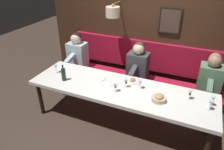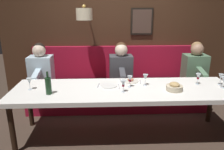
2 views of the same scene
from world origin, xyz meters
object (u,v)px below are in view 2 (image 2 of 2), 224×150
object	(u,v)px
diner_nearest	(195,66)
diner_near	(121,66)
wine_bottle	(48,86)
diner_middle	(41,67)
wine_glass_5	(123,84)
wine_glass_0	(29,81)
wine_glass_6	(221,77)
bread_bowl	(174,87)
dining_table	(124,92)
wine_glass_4	(198,77)
wine_glass_2	(130,79)
wine_glass_3	(224,80)
wine_glass_1	(145,78)

from	to	relation	value
diner_nearest	diner_near	bearing A→B (deg)	90.00
wine_bottle	diner_middle	bearing A→B (deg)	19.96
wine_glass_5	wine_bottle	world-z (taller)	wine_bottle
wine_glass_0	wine_glass_6	size ratio (longest dim) A/B	1.00
diner_middle	bread_bowl	distance (m)	2.26
diner_nearest	wine_bottle	size ratio (longest dim) A/B	2.64
wine_bottle	dining_table	bearing A→B (deg)	-80.63
dining_table	wine_glass_4	distance (m)	1.10
dining_table	wine_glass_5	distance (m)	0.22
wine_glass_2	wine_glass_5	bearing A→B (deg)	149.28
wine_glass_2	bread_bowl	size ratio (longest dim) A/B	0.75
wine_glass_3	bread_bowl	world-z (taller)	wine_glass_3
wine_glass_3	dining_table	bearing A→B (deg)	88.59
diner_middle	wine_bottle	distance (m)	1.11
wine_glass_1	wine_glass_6	distance (m)	1.08
wine_glass_1	bread_bowl	bearing A→B (deg)	-121.24
diner_middle	wine_glass_6	size ratio (longest dim) A/B	4.82
diner_near	wine_glass_6	distance (m)	1.59
diner_near	wine_glass_3	distance (m)	1.63
diner_near	diner_nearest	bearing A→B (deg)	-90.00
wine_bottle	wine_glass_0	bearing A→B (deg)	59.39
dining_table	wine_glass_4	world-z (taller)	wine_glass_4
diner_near	wine_glass_2	world-z (taller)	diner_near
wine_glass_0	diner_near	bearing A→B (deg)	-56.38
wine_glass_6	bread_bowl	size ratio (longest dim) A/B	0.75
diner_nearest	wine_bottle	bearing A→B (deg)	114.01
diner_middle	wine_glass_3	bearing A→B (deg)	-108.46
dining_table	bread_bowl	size ratio (longest dim) A/B	14.02
wine_glass_0	wine_glass_1	bearing A→B (deg)	-86.42
diner_middle	wine_glass_0	world-z (taller)	diner_middle
wine_glass_3	bread_bowl	bearing A→B (deg)	95.75
wine_glass_0	wine_glass_1	world-z (taller)	same
wine_glass_1	dining_table	bearing A→B (deg)	109.59
diner_nearest	diner_middle	distance (m)	2.73
wine_glass_4	wine_glass_5	size ratio (longest dim) A/B	1.00
wine_glass_5	wine_glass_6	world-z (taller)	same
wine_glass_2	wine_glass_6	xyz separation A→B (m)	(0.03, -1.31, 0.00)
dining_table	wine_glass_0	world-z (taller)	wine_glass_0
wine_glass_3	bread_bowl	size ratio (longest dim) A/B	0.75
wine_glass_0	wine_glass_2	xyz separation A→B (m)	(0.04, -1.37, -0.00)
diner_near	wine_bottle	distance (m)	1.46
dining_table	bread_bowl	distance (m)	0.68
diner_middle	wine_glass_3	xyz separation A→B (m)	(-0.92, -2.74, 0.04)
diner_nearest	diner_near	world-z (taller)	same
wine_glass_4	wine_bottle	size ratio (longest dim) A/B	0.55
wine_glass_2	wine_glass_5	size ratio (longest dim) A/B	1.00
diner_nearest	wine_glass_0	distance (m)	2.78
wine_glass_2	diner_nearest	bearing A→B (deg)	-56.91
wine_glass_0	wine_glass_1	distance (m)	1.60
diner_middle	wine_glass_5	xyz separation A→B (m)	(-1.01, -1.34, 0.04)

